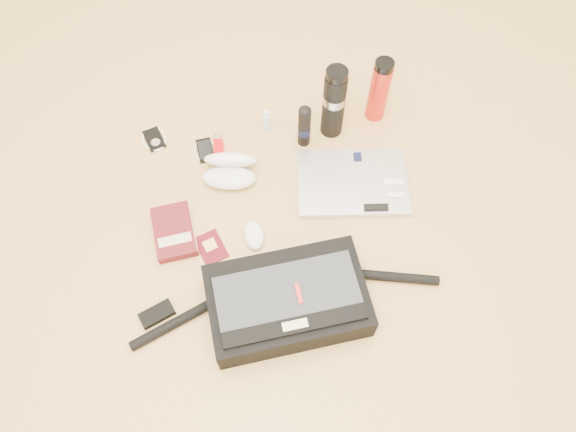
{
  "coord_description": "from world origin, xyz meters",
  "views": [
    {
      "loc": [
        -0.15,
        -0.77,
        1.64
      ],
      "look_at": [
        -0.0,
        0.07,
        0.06
      ],
      "focal_mm": 35.0,
      "sensor_mm": 36.0,
      "label": 1
    }
  ],
  "objects": [
    {
      "name": "mouse",
      "position": [
        -0.12,
        0.04,
        0.02
      ],
      "size": [
        0.06,
        0.1,
        0.03
      ],
      "rotation": [
        0.0,
        0.0,
        0.01
      ],
      "color": "white",
      "rests_on": "ground"
    },
    {
      "name": "messenger_bag",
      "position": [
        -0.06,
        -0.21,
        0.06
      ],
      "size": [
        0.96,
        0.31,
        0.13
      ],
      "rotation": [
        0.0,
        0.0,
        0.05
      ],
      "color": "black",
      "rests_on": "ground"
    },
    {
      "name": "aerosol_can",
      "position": [
        0.11,
        0.39,
        0.09
      ],
      "size": [
        0.05,
        0.05,
        0.19
      ],
      "rotation": [
        0.0,
        0.0,
        -0.19
      ],
      "color": "black",
      "rests_on": "ground"
    },
    {
      "name": "passport",
      "position": [
        -0.26,
        0.03,
        0.0
      ],
      "size": [
        0.11,
        0.13,
        0.01
      ],
      "rotation": [
        0.0,
        0.0,
        0.31
      ],
      "color": "#4C0811",
      "rests_on": "ground"
    },
    {
      "name": "thermos_black",
      "position": [
        0.21,
        0.43,
        0.15
      ],
      "size": [
        0.1,
        0.1,
        0.3
      ],
      "rotation": [
        0.0,
        0.0,
        0.29
      ],
      "color": "black",
      "rests_on": "ground"
    },
    {
      "name": "ground",
      "position": [
        0.0,
        0.0,
        0.0
      ],
      "size": [
        4.0,
        4.0,
        0.0
      ],
      "primitive_type": "plane",
      "color": "tan",
      "rests_on": "ground"
    },
    {
      "name": "thermos_red",
      "position": [
        0.39,
        0.47,
        0.13
      ],
      "size": [
        0.09,
        0.09,
        0.27
      ],
      "rotation": [
        0.0,
        0.0,
        -0.39
      ],
      "color": "red",
      "rests_on": "ground"
    },
    {
      "name": "spray_bottle",
      "position": [
        -0.01,
        0.47,
        0.05
      ],
      "size": [
        0.03,
        0.03,
        0.1
      ],
      "rotation": [
        0.0,
        0.0,
        -0.26
      ],
      "color": "#B2DBF6",
      "rests_on": "ground"
    },
    {
      "name": "phone",
      "position": [
        -0.24,
        0.41,
        0.01
      ],
      "size": [
        0.09,
        0.1,
        0.01
      ],
      "rotation": [
        0.0,
        0.0,
        0.08
      ],
      "color": "black",
      "rests_on": "ground"
    },
    {
      "name": "book",
      "position": [
        -0.37,
        0.1,
        0.02
      ],
      "size": [
        0.14,
        0.2,
        0.04
      ],
      "rotation": [
        0.0,
        0.0,
        0.08
      ],
      "color": "#4F1014",
      "rests_on": "ground"
    },
    {
      "name": "laptop",
      "position": [
        0.24,
        0.18,
        0.01
      ],
      "size": [
        0.41,
        0.31,
        0.04
      ],
      "rotation": [
        0.0,
        0.0,
        -0.15
      ],
      "color": "silver",
      "rests_on": "ground"
    },
    {
      "name": "ipod",
      "position": [
        -0.42,
        0.49,
        0.01
      ],
      "size": [
        0.1,
        0.11,
        0.01
      ],
      "rotation": [
        0.0,
        0.0,
        0.28
      ],
      "color": "black",
      "rests_on": "ground"
    },
    {
      "name": "sunglasses_case",
      "position": [
        -0.17,
        0.29,
        0.04
      ],
      "size": [
        0.21,
        0.19,
        0.11
      ],
      "rotation": [
        0.0,
        0.0,
        -0.21
      ],
      "color": "silver",
      "rests_on": "ground"
    },
    {
      "name": "inhaler",
      "position": [
        -0.2,
        0.41,
        0.02
      ],
      "size": [
        0.04,
        0.12,
        0.03
      ],
      "rotation": [
        0.0,
        0.0,
        -0.04
      ],
      "color": "#C7000F",
      "rests_on": "ground"
    }
  ]
}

